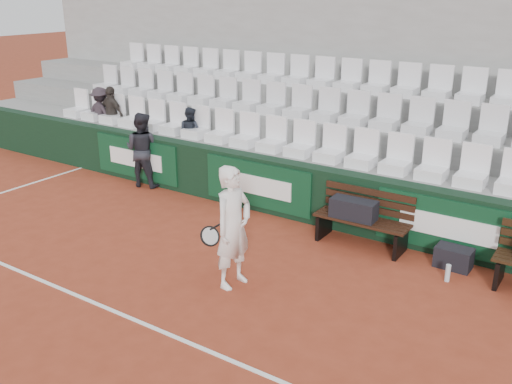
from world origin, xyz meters
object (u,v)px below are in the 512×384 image
(bench_left, at_px, (361,232))
(spectator_c, at_px, (189,111))
(sports_bag_left, at_px, (354,209))
(water_bottle_far, at_px, (448,273))
(sports_bag_ground, at_px, (454,258))
(spectator_a, at_px, (100,94))
(tennis_player, at_px, (233,227))
(ball_kid, at_px, (142,150))
(water_bottle_near, at_px, (319,232))
(spectator_b, at_px, (110,94))

(bench_left, xyz_separation_m, spectator_c, (-4.24, 0.95, 1.29))
(sports_bag_left, relative_size, spectator_c, 0.69)
(sports_bag_left, xyz_separation_m, water_bottle_far, (1.62, -0.38, -0.48))
(sports_bag_ground, relative_size, spectator_a, 0.43)
(water_bottle_far, bearing_deg, tennis_player, -144.95)
(sports_bag_ground, xyz_separation_m, spectator_c, (-5.67, 0.90, 1.36))
(tennis_player, bearing_deg, spectator_c, 136.96)
(ball_kid, bearing_deg, spectator_a, -33.19)
(spectator_a, bearing_deg, water_bottle_far, 172.91)
(sports_bag_ground, height_order, spectator_a, spectator_a)
(bench_left, distance_m, water_bottle_far, 1.55)
(tennis_player, height_order, spectator_a, spectator_a)
(water_bottle_near, bearing_deg, sports_bag_ground, 4.96)
(spectator_a, bearing_deg, spectator_b, -177.78)
(spectator_a, bearing_deg, sports_bag_ground, 176.02)
(bench_left, height_order, sports_bag_ground, bench_left)
(tennis_player, xyz_separation_m, spectator_a, (-5.92, 3.08, 0.75))
(water_bottle_near, relative_size, spectator_c, 0.22)
(sports_bag_left, distance_m, spectator_a, 6.87)
(sports_bag_ground, bearing_deg, ball_kid, 178.35)
(sports_bag_left, bearing_deg, ball_kid, 176.74)
(sports_bag_left, bearing_deg, spectator_a, 171.61)
(bench_left, xyz_separation_m, sports_bag_left, (-0.13, -0.04, 0.38))
(tennis_player, distance_m, spectator_a, 6.71)
(ball_kid, height_order, spectator_b, spectator_b)
(sports_bag_ground, xyz_separation_m, tennis_player, (-2.38, -2.17, 0.69))
(spectator_b, bearing_deg, spectator_a, 5.92)
(spectator_a, xyz_separation_m, spectator_c, (2.62, 0.00, -0.08))
(water_bottle_far, bearing_deg, sports_bag_left, 166.91)
(sports_bag_left, height_order, spectator_b, spectator_b)
(sports_bag_left, bearing_deg, bench_left, 17.90)
(water_bottle_far, distance_m, spectator_c, 6.05)
(bench_left, height_order, spectator_b, spectator_b)
(water_bottle_near, xyz_separation_m, spectator_c, (-3.57, 1.08, 1.41))
(ball_kid, bearing_deg, spectator_b, -37.11)
(bench_left, xyz_separation_m, spectator_a, (-6.86, 0.95, 1.37))
(spectator_c, bearing_deg, bench_left, 169.08)
(water_bottle_far, relative_size, spectator_b, 0.20)
(sports_bag_left, relative_size, water_bottle_near, 3.16)
(water_bottle_far, distance_m, ball_kid, 6.46)
(water_bottle_near, height_order, ball_kid, ball_kid)
(sports_bag_ground, xyz_separation_m, ball_kid, (-6.35, 0.18, 0.61))
(sports_bag_ground, distance_m, ball_kid, 6.38)
(tennis_player, xyz_separation_m, ball_kid, (-3.97, 2.36, -0.09))
(sports_bag_left, relative_size, sports_bag_ground, 1.40)
(water_bottle_far, xyz_separation_m, spectator_c, (-5.73, 1.37, 1.39))
(bench_left, bearing_deg, spectator_c, 167.37)
(spectator_c, bearing_deg, spectator_a, 1.71)
(sports_bag_left, height_order, spectator_a, spectator_a)
(sports_bag_left, height_order, ball_kid, ball_kid)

